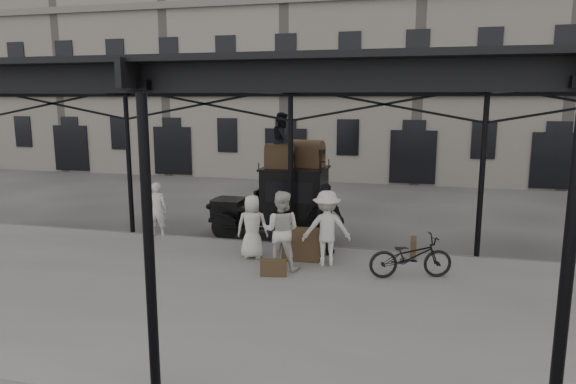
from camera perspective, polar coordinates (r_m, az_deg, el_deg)
name	(u,v)px	position (r m, az deg, el deg)	size (l,w,h in m)	color
ground	(271,271)	(12.84, -1.89, -8.73)	(120.00, 120.00, 0.00)	#383533
platform	(245,298)	(11.03, -4.81, -11.62)	(28.00, 8.00, 0.15)	slate
canopy	(246,78)	(10.51, -4.68, 12.52)	(22.50, 9.00, 4.74)	black
building_frontage	(359,48)	(29.99, 7.90, 15.58)	(64.00, 8.00, 14.00)	slate
taxi	(285,199)	(15.50, -0.39, -0.79)	(3.65, 1.55, 2.18)	black
porter_left	(157,209)	(15.69, -14.35, -1.86)	(0.60, 0.39, 1.63)	silver
porter_midleft	(281,230)	(12.24, -0.80, -4.28)	(0.93, 0.72, 1.91)	beige
porter_centre	(252,227)	(13.18, -3.98, -3.85)	(0.80, 0.52, 1.64)	beige
porter_official	(325,219)	(13.46, 4.18, -3.00)	(1.11, 0.46, 1.89)	black
porter_right	(327,228)	(12.58, 4.31, -4.02)	(1.20, 0.69, 1.86)	beige
bicycle	(411,256)	(12.11, 13.47, -6.97)	(0.66, 1.90, 1.00)	black
porter_roof	(283,140)	(15.18, -0.60, 5.78)	(0.79, 0.61, 1.62)	black
steamer_trunk_roof_near	(280,158)	(15.09, -0.93, 3.82)	(0.83, 0.50, 0.61)	#483321
steamer_trunk_roof_far	(308,156)	(15.35, 2.22, 4.05)	(0.92, 0.56, 0.68)	#483321
steamer_trunk_platform	(303,246)	(13.14, 1.63, -6.00)	(0.95, 0.58, 0.70)	#483321
wicker_hamper	(319,238)	(14.21, 3.43, -5.17)	(0.60, 0.45, 0.50)	brown
suitcase_upright	(413,247)	(13.86, 13.76, -5.96)	(0.15, 0.60, 0.45)	#483321
suitcase_flat	(273,268)	(11.95, -1.64, -8.43)	(0.60, 0.15, 0.40)	#483321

